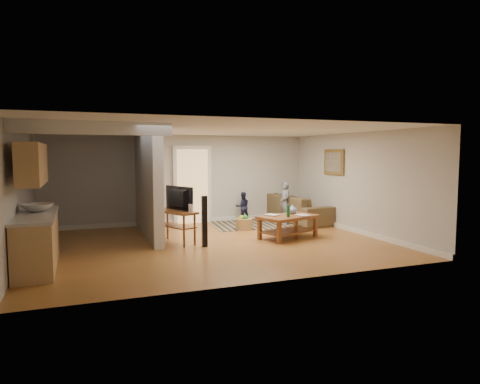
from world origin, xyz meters
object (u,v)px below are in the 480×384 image
Objects in this scene: speaker_left at (205,221)px; toy_basket at (244,223)px; sofa at (296,221)px; tv_console at (176,213)px; child at (285,224)px; toddler at (243,221)px; coffee_table at (288,220)px; speaker_right at (148,208)px.

speaker_left is 2.26m from toy_basket.
tv_console reaches higher than sofa.
toddler is at bearing -127.13° from child.
speaker_left is at bearing -133.65° from toy_basket.
sofa is 2.17× the size of tv_console.
child is at bearing 116.68° from sofa.
coffee_table is 3.92m from speaker_right.
toy_basket is at bearing -15.01° from speaker_right.
child is at bearing -0.88° from tv_console.
child is (1.41, 0.46, -0.17)m from toy_basket.
toy_basket is 0.52× the size of toddler.
coffee_table is at bearing 7.68° from speaker_left.
tv_console is 2.32m from speaker_right.
tv_console reaches higher than toddler.
sofa is 4.41m from tv_console.
speaker_right is 2.28× the size of toy_basket.
sofa is at bearing 7.77° from speaker_right.
toy_basket is (-0.56, 1.40, -0.25)m from coffee_table.
coffee_table is at bearing -20.18° from child.
toy_basket is at bearing 2.52° from tv_console.
speaker_right reaches higher than tv_console.
toy_basket reaches higher than sofa.
sofa is at bearing 22.01° from toy_basket.
speaker_right reaches higher than child.
speaker_left is at bearing -174.43° from coffee_table.
toy_basket is at bearing 76.11° from toddler.
coffee_table reaches higher than toy_basket.
toy_basket is 1.38m from toddler.
coffee_table is 2.11m from speaker_left.
child is at bearing 144.34° from toddler.
coffee_table is 1.42× the size of speaker_left.
speaker_left is (-3.49, -2.40, 0.54)m from sofa.
tv_console is 1.13× the size of speaker_left.
coffee_table is at bearing 142.89° from sofa.
toddler reaches higher than toy_basket.
speaker_right is at bearing 72.49° from tv_console.
speaker_right is (-4.24, 0.50, 0.51)m from sofa.
coffee_table is 3.46× the size of toy_basket.
sofa is at bearing 36.61° from speaker_left.
coffee_table is (-1.40, -2.20, 0.42)m from sofa.
speaker_left reaches higher than tv_console.
toddler is (0.46, 1.29, -0.17)m from toy_basket.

